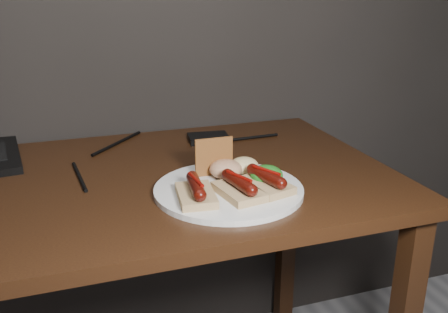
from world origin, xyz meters
TOP-DOWN VIEW (x-y plane):
  - desk at (0.00, 1.38)m, footprint 1.40×0.70m
  - hard_drive at (0.35, 1.59)m, footprint 0.12×0.09m
  - desk_cables at (0.01, 1.54)m, footprint 0.99×0.39m
  - plate at (0.29, 1.24)m, footprint 0.37×0.37m
  - bread_sausage_left at (0.21, 1.20)m, footprint 0.08×0.12m
  - bread_sausage_center at (0.29, 1.19)m, footprint 0.09×0.13m
  - bread_sausage_right at (0.36, 1.20)m, footprint 0.10×0.13m
  - crispbread at (0.28, 1.31)m, footprint 0.08×0.01m
  - salad_greens at (0.37, 1.23)m, footprint 0.07×0.07m
  - salsa_mound at (0.30, 1.29)m, footprint 0.07×0.07m
  - coleslaw_mound at (0.35, 1.30)m, footprint 0.06×0.06m

SIDE VIEW (x-z plane):
  - desk at x=0.00m, z-range 0.29..1.04m
  - desk_cables at x=0.01m, z-range 0.75..0.76m
  - plate at x=0.29m, z-range 0.75..0.76m
  - hard_drive at x=0.35m, z-range 0.75..0.77m
  - bread_sausage_left at x=0.21m, z-range 0.76..0.80m
  - bread_sausage_center at x=0.29m, z-range 0.76..0.80m
  - bread_sausage_right at x=0.36m, z-range 0.76..0.80m
  - coleslaw_mound at x=0.35m, z-range 0.76..0.80m
  - salad_greens at x=0.37m, z-range 0.76..0.80m
  - salsa_mound at x=0.30m, z-range 0.76..0.80m
  - crispbread at x=0.28m, z-range 0.76..0.85m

